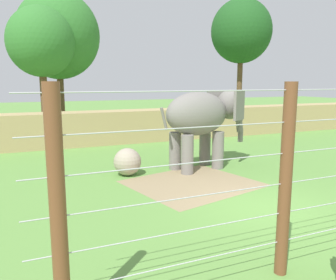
# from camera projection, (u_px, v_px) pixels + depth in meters

# --- Properties ---
(ground_plane) EXTENTS (120.00, 120.00, 0.00)m
(ground_plane) POSITION_uv_depth(u_px,v_px,m) (265.00, 208.00, 9.93)
(ground_plane) COLOR #609342
(dirt_patch) EXTENTS (5.00, 4.68, 0.01)m
(dirt_patch) POSITION_uv_depth(u_px,v_px,m) (192.00, 183.00, 12.36)
(dirt_patch) COLOR #937F5B
(dirt_patch) RESTS_ON ground
(embankment_wall) EXTENTS (36.00, 1.80, 1.93)m
(embankment_wall) POSITION_uv_depth(u_px,v_px,m) (135.00, 126.00, 21.02)
(embankment_wall) COLOR tan
(embankment_wall) RESTS_ON ground
(elephant) EXTENTS (4.42, 2.18, 3.30)m
(elephant) POSITION_uv_depth(u_px,v_px,m) (204.00, 117.00, 14.28)
(elephant) COLOR gray
(elephant) RESTS_ON ground
(enrichment_ball) EXTENTS (1.08, 1.08, 1.08)m
(enrichment_ball) POSITION_uv_depth(u_px,v_px,m) (127.00, 162.00, 13.36)
(enrichment_ball) COLOR tan
(enrichment_ball) RESTS_ON ground
(tree_far_left) EXTENTS (3.98, 3.98, 8.11)m
(tree_far_left) POSITION_uv_depth(u_px,v_px,m) (41.00, 42.00, 20.40)
(tree_far_left) COLOR brown
(tree_far_left) RESTS_ON ground
(tree_left_of_centre) EXTENTS (4.95, 4.95, 10.36)m
(tree_left_of_centre) POSITION_uv_depth(u_px,v_px,m) (241.00, 32.00, 27.97)
(tree_left_of_centre) COLOR brown
(tree_left_of_centre) RESTS_ON ground
(tree_behind_wall) EXTENTS (5.47, 5.47, 9.56)m
(tree_behind_wall) POSITION_uv_depth(u_px,v_px,m) (58.00, 36.00, 22.59)
(tree_behind_wall) COLOR brown
(tree_behind_wall) RESTS_ON ground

